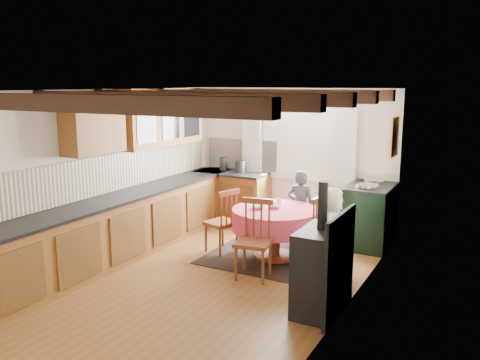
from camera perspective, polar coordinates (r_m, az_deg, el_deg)
The scene contains 40 objects.
floor at distance 6.62m, azimuth -3.35°, elevation -11.01°, with size 3.60×5.50×0.00m, color brown.
ceiling at distance 6.13m, azimuth -3.61°, elevation 10.25°, with size 3.60×5.50×0.00m, color white.
wall_back at distance 8.69m, azimuth 6.12°, elevation 2.51°, with size 3.60×0.00×2.40m, color silver.
wall_front at distance 4.26m, azimuth -23.47°, elevation -7.46°, with size 3.60×0.00×2.40m, color silver.
wall_left at distance 7.36m, azimuth -15.48°, elevation 0.61°, with size 0.00×5.50×2.40m, color silver.
wall_right at distance 5.55m, azimuth 12.54°, elevation -2.59°, with size 0.00×5.50×2.40m, color silver.
beam_a at distance 4.56m, azimuth -17.12°, elevation 8.36°, with size 3.60×0.16×0.16m, color black.
beam_b at distance 5.31m, azimuth -9.37°, elevation 9.02°, with size 3.60×0.16×0.16m, color black.
beam_c at distance 6.13m, azimuth -3.60°, elevation 9.41°, with size 3.60×0.16×0.16m, color black.
beam_d at distance 7.00m, azimuth 0.79°, elevation 9.64°, with size 3.60×0.16×0.16m, color black.
beam_e at distance 7.90m, azimuth 4.19°, elevation 9.78°, with size 3.60×0.16×0.16m, color black.
splash_left at distance 7.56m, azimuth -13.81°, elevation 0.96°, with size 0.02×4.50×0.55m, color beige.
splash_back at distance 9.09m, azimuth 0.22°, elevation 2.95°, with size 1.40×0.02×0.55m, color beige.
base_cabinet_left at distance 7.33m, azimuth -13.47°, elevation -5.44°, with size 0.60×5.30×0.88m, color brown.
base_cabinet_back at distance 9.01m, azimuth -0.90°, elevation -2.04°, with size 1.30×0.60×0.88m, color brown.
worktop_left at distance 7.20m, azimuth -13.51°, elevation -1.95°, with size 0.64×5.30×0.04m, color black.
worktop_back at distance 8.90m, azimuth -0.97°, elevation 0.82°, with size 1.30×0.64×0.04m, color black.
wall_cabinet_glass at distance 8.06m, azimuth -8.95°, elevation 7.14°, with size 0.34×1.80×0.90m, color brown.
wall_cabinet_solid at distance 6.94m, azimuth -16.47°, elevation 5.78°, with size 0.34×0.90×0.70m, color brown.
window_frame at distance 8.59m, azimuth 6.76°, elevation 5.08°, with size 1.34×0.03×1.54m, color white.
window_pane at distance 8.59m, azimuth 6.77°, elevation 5.09°, with size 1.20×0.01×1.40m, color white.
curtain_left at distance 8.92m, azimuth 1.40°, elevation 2.14°, with size 0.35×0.10×2.10m, color silver.
curtain_right at distance 8.30m, azimuth 11.92°, elevation 1.23°, with size 0.35×0.10×2.10m, color silver.
curtain_rod at distance 8.47m, azimuth 6.63°, elevation 9.07°, with size 0.03×0.03×2.00m, color black.
wall_picture at distance 7.69m, azimuth 17.23°, elevation 4.72°, with size 0.04×0.50×0.60m, color gold.
wall_plate at distance 8.26m, azimuth 12.89°, elevation 5.34°, with size 0.30×0.30×0.02m, color silver.
rug at distance 7.26m, azimuth 3.97°, elevation -8.94°, with size 1.91×1.49×0.01m, color black.
dining_table at distance 7.14m, azimuth 4.01°, elevation -6.20°, with size 1.22×1.22×0.74m, color #BB3160, non-canonical shape.
chair_near at distance 6.40m, azimuth 1.53°, elevation -6.88°, with size 0.44×0.46×1.03m, color brown, non-canonical shape.
chair_left at distance 7.39m, azimuth -2.16°, elevation -4.64°, with size 0.42×0.44×0.97m, color brown, non-canonical shape.
chair_right at distance 6.88m, azimuth 10.15°, elevation -5.97°, with size 0.42×0.44×0.98m, color brown, non-canonical shape.
aga_range at distance 7.97m, azimuth 14.61°, elevation -3.83°, with size 0.68×1.05×0.97m, color black, non-canonical shape.
cast_iron_stove at distance 5.48m, azimuth 9.28°, elevation -7.72°, with size 0.44×0.73×1.47m, color black, non-canonical shape.
child_far at distance 7.77m, azimuth 6.92°, elevation -3.13°, with size 0.43×0.28×1.18m, color #354449.
child_right at distance 6.82m, azimuth 10.39°, elevation -5.49°, with size 0.55×0.36×1.13m, color beige.
bowl_a at distance 7.04m, azimuth 2.06°, elevation -3.10°, with size 0.20×0.20×0.05m, color silver.
bowl_b at distance 7.09m, azimuth 3.93°, elevation -3.00°, with size 0.18×0.18×0.05m, color silver.
cup at distance 7.32m, azimuth 4.50°, elevation -2.44°, with size 0.09×0.09×0.08m, color silver.
canister_tall at distance 8.98m, azimuth -1.89°, elevation 1.83°, with size 0.14×0.14×0.25m, color #262628.
canister_wide at distance 8.83m, azimuth 0.03°, elevation 1.57°, with size 0.19×0.19×0.21m, color #262628.
Camera 1 is at (3.24, -5.21, 2.49)m, focal length 37.27 mm.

